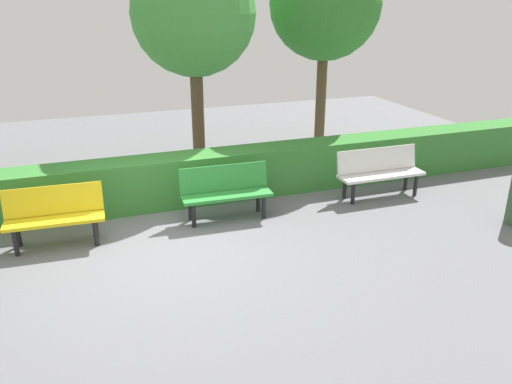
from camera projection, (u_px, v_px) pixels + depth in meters
ground_plane at (165, 246)px, 7.43m from camera, size 18.33×18.33×0.00m
bench_white at (380, 170)px, 9.14m from camera, size 1.59×0.47×0.86m
bench_green at (226, 190)px, 8.23m from camera, size 1.47×0.51×0.86m
bench_yellow at (55, 214)px, 7.34m from camera, size 1.40×0.53×0.86m
hedge_row at (217, 175)px, 9.04m from camera, size 14.33×0.64×0.86m
tree_near at (325, 4)px, 10.84m from camera, size 2.40×2.40×4.45m
tree_mid at (194, 14)px, 9.85m from camera, size 2.45×2.45×4.32m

